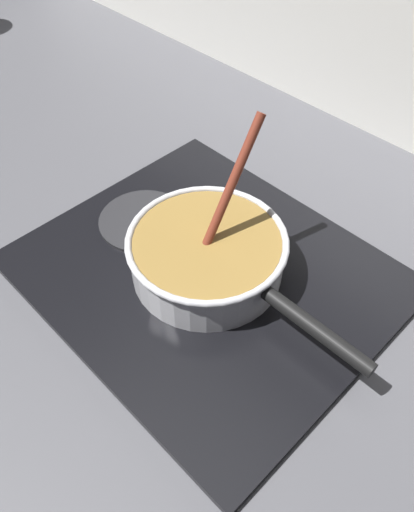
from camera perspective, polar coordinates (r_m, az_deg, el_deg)
name	(u,v)px	position (r m, az deg, el deg)	size (l,w,h in m)	color
ground	(34,316)	(0.85, -18.95, -6.41)	(2.40, 1.60, 0.04)	#4C4C51
hob_plate	(207,273)	(0.82, 0.00, -1.92)	(0.56, 0.48, 0.01)	black
burner_ring	(207,269)	(0.82, 0.00, -1.47)	(0.16, 0.16, 0.01)	#592D0C
spare_burner	(143,220)	(0.90, -7.22, 4.03)	(0.16, 0.16, 0.01)	#262628
cooking_pan	(208,254)	(0.79, 0.13, 0.19)	(0.43, 0.25, 0.25)	silver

